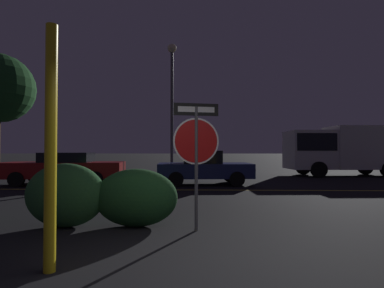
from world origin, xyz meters
TOP-DOWN VIEW (x-y plane):
  - ground_plane at (0.00, 0.00)m, footprint 260.00×260.00m
  - road_center_stripe at (0.00, 7.30)m, footprint 36.65×0.12m
  - stop_sign at (-0.24, 1.84)m, footprint 0.82×0.21m
  - yellow_pole_left at (-1.94, -0.01)m, footprint 0.14×0.14m
  - hedge_bush_1 at (-2.68, 2.02)m, footprint 1.49×0.80m
  - hedge_bush_2 at (-1.38, 2.10)m, footprint 1.57×0.81m
  - passing_car_1 at (-5.88, 8.86)m, footprint 5.08×2.16m
  - passing_car_2 at (-0.02, 9.10)m, footprint 4.06×2.19m
  - delivery_truck at (7.72, 13.52)m, footprint 6.36×2.60m
  - street_lamp at (-1.75, 12.87)m, footprint 0.50×0.50m

SIDE VIEW (x-z plane):
  - ground_plane at x=0.00m, z-range 0.00..0.00m
  - road_center_stripe at x=0.00m, z-range 0.00..0.01m
  - hedge_bush_2 at x=-1.38m, z-range 0.00..1.08m
  - hedge_bush_1 at x=-2.68m, z-range 0.00..1.19m
  - passing_car_1 at x=-5.88m, z-range 0.02..1.36m
  - passing_car_2 at x=-0.02m, z-range 0.00..1.41m
  - yellow_pole_left at x=-1.94m, z-range 0.00..2.94m
  - delivery_truck at x=7.72m, z-range 0.17..2.93m
  - stop_sign at x=-0.24m, z-range 0.45..2.72m
  - street_lamp at x=-1.75m, z-range 1.28..8.61m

